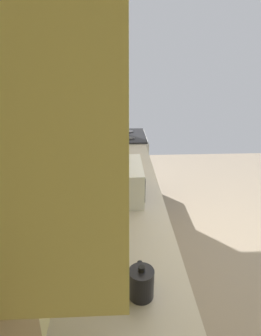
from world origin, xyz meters
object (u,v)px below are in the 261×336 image
object	(u,v)px
microwave	(118,181)
oven_range	(121,167)
bowl	(128,164)
kettle	(141,283)

from	to	relation	value
microwave	oven_range	bearing A→B (deg)	-1.55
microwave	bowl	xyz separation A→B (m)	(0.58, -0.10, -0.10)
microwave	bowl	world-z (taller)	microwave
oven_range	bowl	size ratio (longest dim) A/B	7.59
kettle	microwave	bearing A→B (deg)	5.89
bowl	kettle	world-z (taller)	kettle
bowl	kettle	distance (m)	1.55
oven_range	kettle	distance (m)	2.66
oven_range	microwave	distance (m)	1.73
oven_range	bowl	xyz separation A→B (m)	(-1.06, -0.06, 0.47)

